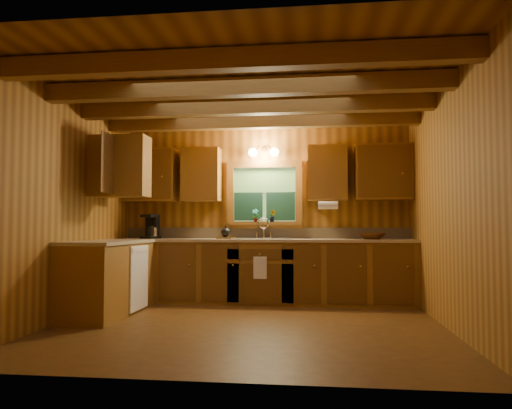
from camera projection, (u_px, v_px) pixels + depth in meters
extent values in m
plane|color=#543514|center=(247.00, 326.00, 5.17)|extent=(4.20, 4.20, 0.00)
plane|color=brown|center=(248.00, 88.00, 5.29)|extent=(4.20, 4.20, 0.00)
plane|color=brown|center=(265.00, 211.00, 7.11)|extent=(4.20, 0.00, 4.20)
plane|color=brown|center=(211.00, 193.00, 3.35)|extent=(4.20, 0.00, 4.20)
plane|color=brown|center=(66.00, 207.00, 5.48)|extent=(0.00, 3.80, 3.80)
plane|color=brown|center=(447.00, 204.00, 4.98)|extent=(0.00, 3.80, 3.80)
cube|color=brown|center=(229.00, 60.00, 4.10)|extent=(4.20, 0.14, 0.18)
cube|color=brown|center=(242.00, 87.00, 4.89)|extent=(4.20, 0.14, 0.18)
cube|color=brown|center=(252.00, 107.00, 5.68)|extent=(4.20, 0.14, 0.18)
cube|color=brown|center=(259.00, 122.00, 6.48)|extent=(4.20, 0.14, 0.18)
cube|color=brown|center=(263.00, 272.00, 6.76)|extent=(4.20, 0.62, 0.86)
cube|color=brown|center=(108.00, 279.00, 5.87)|extent=(0.62, 1.60, 0.86)
cube|color=tan|center=(263.00, 240.00, 6.79)|extent=(4.20, 0.66, 0.04)
cube|color=tan|center=(109.00, 242.00, 5.89)|extent=(0.64, 1.60, 0.04)
cube|color=tan|center=(265.00, 233.00, 7.08)|extent=(4.20, 0.02, 0.16)
cube|color=white|center=(139.00, 278.00, 6.03)|extent=(0.02, 0.60, 0.80)
cube|color=brown|center=(151.00, 175.00, 7.17)|extent=(0.78, 0.34, 0.78)
cube|color=brown|center=(202.00, 175.00, 7.08)|extent=(0.55, 0.34, 0.78)
cube|color=brown|center=(327.00, 173.00, 6.86)|extent=(0.55, 0.34, 0.78)
cube|color=brown|center=(383.00, 172.00, 6.77)|extent=(0.78, 0.34, 0.78)
cube|color=brown|center=(106.00, 167.00, 6.16)|extent=(0.34, 1.10, 0.78)
cube|color=brown|center=(264.00, 164.00, 7.11)|extent=(1.12, 0.08, 0.10)
cube|color=brown|center=(264.00, 225.00, 7.07)|extent=(1.12, 0.08, 0.10)
cube|color=brown|center=(230.00, 195.00, 7.15)|extent=(0.10, 0.08, 0.80)
cube|color=brown|center=(299.00, 194.00, 7.03)|extent=(0.10, 0.08, 0.80)
cube|color=#4B7B33|center=(265.00, 195.00, 7.12)|extent=(0.92, 0.01, 0.80)
cube|color=#113127|center=(248.00, 206.00, 7.12)|extent=(0.42, 0.02, 0.42)
cube|color=#113127|center=(281.00, 206.00, 7.06)|extent=(0.42, 0.02, 0.42)
cylinder|color=black|center=(264.00, 193.00, 7.10)|extent=(0.92, 0.01, 0.01)
cube|color=brown|center=(264.00, 224.00, 7.03)|extent=(1.06, 0.14, 0.04)
cylinder|color=black|center=(264.00, 149.00, 7.12)|extent=(0.08, 0.03, 0.08)
cylinder|color=black|center=(257.00, 148.00, 7.07)|extent=(0.09, 0.17, 0.08)
cylinder|color=black|center=(271.00, 148.00, 7.05)|extent=(0.09, 0.17, 0.08)
sphere|color=#FFE0A5|center=(253.00, 152.00, 7.02)|extent=(0.13, 0.13, 0.13)
sphere|color=#FFE0A5|center=(274.00, 152.00, 6.98)|extent=(0.13, 0.13, 0.13)
cylinder|color=white|center=(328.00, 205.00, 6.64)|extent=(0.27, 0.11, 0.11)
cube|color=white|center=(260.00, 268.00, 6.45)|extent=(0.18, 0.01, 0.30)
cube|color=silver|center=(263.00, 239.00, 6.80)|extent=(0.82, 0.48, 0.02)
cube|color=#262628|center=(249.00, 243.00, 6.82)|extent=(0.34, 0.40, 0.14)
cube|color=#262628|center=(276.00, 243.00, 6.77)|extent=(0.34, 0.40, 0.14)
cylinder|color=silver|center=(264.00, 231.00, 6.98)|extent=(0.04, 0.04, 0.22)
torus|color=silver|center=(263.00, 223.00, 6.93)|extent=(0.16, 0.02, 0.16)
cube|color=black|center=(151.00, 237.00, 6.97)|extent=(0.20, 0.24, 0.03)
cube|color=black|center=(152.00, 226.00, 7.06)|extent=(0.20, 0.09, 0.33)
cube|color=black|center=(150.00, 216.00, 6.96)|extent=(0.20, 0.22, 0.04)
cylinder|color=black|center=(150.00, 231.00, 6.94)|extent=(0.12, 0.12, 0.14)
cylinder|color=silver|center=(153.00, 233.00, 7.00)|extent=(0.13, 0.13, 0.16)
cylinder|color=black|center=(152.00, 222.00, 7.00)|extent=(0.03, 0.04, 0.24)
cylinder|color=black|center=(153.00, 222.00, 7.00)|extent=(0.01, 0.01, 0.24)
cylinder|color=black|center=(155.00, 222.00, 7.01)|extent=(0.03, 0.04, 0.24)
cylinder|color=black|center=(156.00, 222.00, 7.02)|extent=(0.05, 0.06, 0.23)
cube|color=#593713|center=(226.00, 238.00, 6.83)|extent=(0.28, 0.21, 0.02)
sphere|color=black|center=(226.00, 233.00, 6.83)|extent=(0.13, 0.13, 0.13)
cylinder|color=black|center=(226.00, 227.00, 6.83)|extent=(0.02, 0.02, 0.04)
imported|color=#48230C|center=(372.00, 236.00, 6.55)|extent=(0.46, 0.46, 0.09)
imported|color=#593713|center=(255.00, 215.00, 7.03)|extent=(0.11, 0.08, 0.20)
imported|color=#593713|center=(272.00, 216.00, 7.00)|extent=(0.12, 0.10, 0.18)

